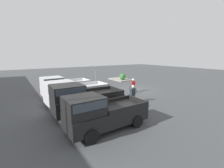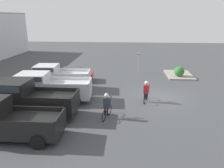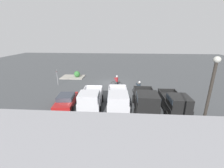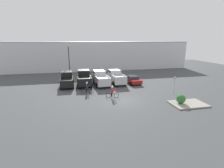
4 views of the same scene
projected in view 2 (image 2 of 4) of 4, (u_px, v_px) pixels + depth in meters
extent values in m
plane|color=#424447|center=(161.00, 98.00, 17.92)|extent=(80.00, 80.00, 0.00)
cube|color=black|center=(16.00, 125.00, 11.74)|extent=(1.96, 5.04, 0.91)
cube|color=black|center=(25.00, 124.00, 10.63)|extent=(0.10, 3.01, 0.25)
cube|color=black|center=(40.00, 109.00, 12.38)|extent=(0.10, 3.01, 0.25)
cube|color=black|center=(60.00, 116.00, 11.41)|extent=(1.92, 0.09, 0.25)
cylinder|color=black|center=(38.00, 142.00, 10.85)|extent=(0.23, 0.77, 0.77)
cylinder|color=black|center=(51.00, 124.00, 12.68)|extent=(0.23, 0.77, 0.77)
cube|color=black|center=(38.00, 103.00, 14.37)|extent=(2.20, 5.24, 1.06)
cube|color=black|center=(13.00, 88.00, 14.21)|extent=(1.97, 2.12, 0.94)
cube|color=#333D47|center=(13.00, 85.00, 14.15)|extent=(2.03, 1.95, 0.41)
cube|color=black|center=(46.00, 100.00, 13.12)|extent=(0.14, 3.12, 0.25)
cube|color=black|center=(57.00, 89.00, 15.04)|extent=(0.14, 3.12, 0.25)
cube|color=black|center=(75.00, 95.00, 13.94)|extent=(2.10, 0.12, 0.25)
cylinder|color=black|center=(7.00, 115.00, 13.66)|extent=(0.24, 0.89, 0.89)
cylinder|color=black|center=(23.00, 103.00, 15.66)|extent=(0.24, 0.89, 0.89)
cylinder|color=black|center=(56.00, 118.00, 13.36)|extent=(0.24, 0.89, 0.89)
cylinder|color=black|center=(67.00, 105.00, 15.36)|extent=(0.24, 0.89, 0.89)
cube|color=silver|center=(55.00, 90.00, 17.02)|extent=(2.35, 5.67, 1.05)
cube|color=silver|center=(33.00, 78.00, 16.79)|extent=(2.01, 2.32, 0.79)
cube|color=#333D47|center=(32.00, 76.00, 16.74)|extent=(2.07, 2.15, 0.35)
cube|color=silver|center=(66.00, 86.00, 15.85)|extent=(0.25, 3.35, 0.25)
cube|color=silver|center=(72.00, 78.00, 17.75)|extent=(0.25, 3.35, 0.25)
cube|color=silver|center=(90.00, 82.00, 16.76)|extent=(2.07, 0.19, 0.25)
cylinder|color=black|center=(29.00, 100.00, 16.22)|extent=(0.26, 0.86, 0.85)
cylinder|color=black|center=(38.00, 91.00, 18.19)|extent=(0.26, 0.86, 0.85)
cylinder|color=black|center=(75.00, 101.00, 16.13)|extent=(0.26, 0.86, 0.85)
cylinder|color=black|center=(80.00, 91.00, 18.11)|extent=(0.26, 0.86, 0.85)
cube|color=silver|center=(63.00, 80.00, 19.69)|extent=(2.30, 4.91, 1.08)
cube|color=silver|center=(46.00, 69.00, 19.45)|extent=(1.98, 2.02, 0.78)
cube|color=#333D47|center=(46.00, 68.00, 19.40)|extent=(2.04, 1.87, 0.34)
cube|color=silver|center=(71.00, 75.00, 18.54)|extent=(0.24, 2.89, 0.25)
cube|color=silver|center=(75.00, 70.00, 20.41)|extent=(0.24, 2.89, 0.25)
cube|color=silver|center=(89.00, 73.00, 19.45)|extent=(2.05, 0.19, 0.25)
cylinder|color=black|center=(44.00, 88.00, 18.90)|extent=(0.27, 0.88, 0.87)
cylinder|color=black|center=(51.00, 81.00, 20.85)|extent=(0.27, 0.88, 0.87)
cylinder|color=black|center=(78.00, 88.00, 18.83)|extent=(0.27, 0.88, 0.87)
cylinder|color=black|center=(82.00, 82.00, 20.79)|extent=(0.27, 0.88, 0.87)
cube|color=maroon|center=(72.00, 75.00, 22.46)|extent=(2.16, 4.36, 0.60)
cube|color=#2D333D|center=(72.00, 70.00, 22.30)|extent=(1.77, 2.03, 0.48)
cylinder|color=black|center=(58.00, 80.00, 21.66)|extent=(0.24, 0.64, 0.63)
cylinder|color=black|center=(61.00, 76.00, 23.37)|extent=(0.24, 0.64, 0.63)
cylinder|color=black|center=(85.00, 80.00, 21.70)|extent=(0.24, 0.64, 0.63)
cylinder|color=black|center=(86.00, 76.00, 23.41)|extent=(0.24, 0.64, 0.63)
torus|color=black|center=(147.00, 95.00, 17.51)|extent=(0.68, 0.22, 0.69)
torus|color=black|center=(145.00, 100.00, 16.57)|extent=(0.68, 0.22, 0.69)
cylinder|color=black|center=(146.00, 96.00, 16.99)|extent=(0.53, 0.17, 0.37)
cylinder|color=black|center=(146.00, 93.00, 16.94)|extent=(0.56, 0.18, 0.04)
cylinder|color=black|center=(145.00, 96.00, 16.83)|extent=(0.04, 0.04, 0.34)
cylinder|color=black|center=(147.00, 91.00, 17.28)|extent=(0.14, 0.45, 0.02)
cylinder|color=black|center=(144.00, 96.00, 16.94)|extent=(0.15, 0.15, 0.51)
cylinder|color=black|center=(147.00, 97.00, 16.88)|extent=(0.15, 0.15, 0.51)
cube|color=maroon|center=(146.00, 89.00, 16.79)|extent=(0.32, 0.41, 0.63)
cylinder|color=maroon|center=(144.00, 88.00, 17.03)|extent=(0.52, 0.22, 0.68)
cylinder|color=maroon|center=(149.00, 89.00, 16.92)|extent=(0.52, 0.22, 0.68)
sphere|color=tan|center=(146.00, 84.00, 16.68)|extent=(0.26, 0.26, 0.26)
sphere|color=silver|center=(146.00, 83.00, 16.66)|extent=(0.28, 0.28, 0.28)
torus|color=black|center=(109.00, 110.00, 14.81)|extent=(0.70, 0.23, 0.71)
torus|color=black|center=(104.00, 116.00, 13.85)|extent=(0.70, 0.23, 0.71)
cylinder|color=maroon|center=(107.00, 110.00, 14.28)|extent=(0.54, 0.17, 0.38)
cylinder|color=maroon|center=(107.00, 108.00, 14.22)|extent=(0.57, 0.18, 0.04)
cylinder|color=maroon|center=(106.00, 111.00, 14.11)|extent=(0.04, 0.04, 0.35)
cylinder|color=maroon|center=(109.00, 105.00, 14.57)|extent=(0.14, 0.45, 0.02)
cylinder|color=black|center=(105.00, 111.00, 14.22)|extent=(0.15, 0.15, 0.53)
cylinder|color=black|center=(107.00, 112.00, 14.17)|extent=(0.15, 0.15, 0.53)
cube|color=#1E2833|center=(106.00, 103.00, 14.07)|extent=(0.32, 0.41, 0.64)
cylinder|color=#1E2833|center=(105.00, 101.00, 14.31)|extent=(0.53, 0.22, 0.70)
cylinder|color=#1E2833|center=(110.00, 102.00, 14.21)|extent=(0.53, 0.22, 0.70)
sphere|color=tan|center=(106.00, 96.00, 13.96)|extent=(0.25, 0.25, 0.25)
sphere|color=silver|center=(106.00, 95.00, 13.94)|extent=(0.28, 0.28, 0.28)
cylinder|color=#9E9EA3|center=(138.00, 62.00, 25.45)|extent=(0.06, 0.06, 2.49)
cube|color=white|center=(139.00, 55.00, 25.18)|extent=(0.05, 0.30, 0.45)
cube|color=red|center=(139.00, 55.00, 25.18)|extent=(0.05, 0.30, 0.10)
cube|color=gray|center=(179.00, 75.00, 24.62)|extent=(4.03, 2.82, 0.15)
sphere|color=#337033|center=(179.00, 71.00, 23.62)|extent=(1.08, 1.08, 1.08)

